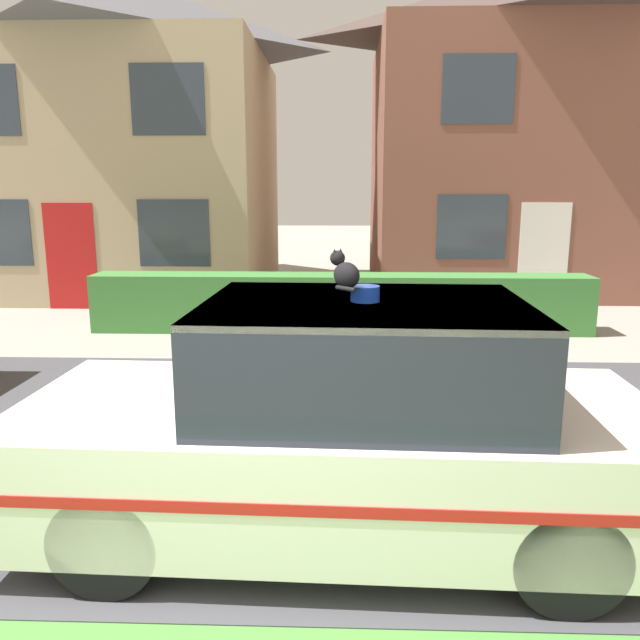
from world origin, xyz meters
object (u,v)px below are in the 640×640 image
police_car (345,426)px  house_left (128,136)px  cat (344,273)px  house_right (548,128)px

police_car → house_left: bearing=-63.6°
police_car → cat: cat is taller
police_car → house_left: (-5.08, 11.07, 2.81)m
police_car → cat: size_ratio=15.41×
cat → house_right: (4.82, 11.55, 1.93)m
cat → house_left: 12.40m
house_left → house_right: bearing=2.1°
police_car → house_right: 12.77m
house_left → house_right: size_ratio=0.84×
police_car → house_right: bearing=-111.1°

